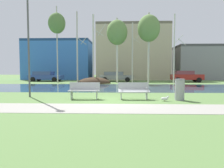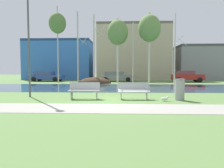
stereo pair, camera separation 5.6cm
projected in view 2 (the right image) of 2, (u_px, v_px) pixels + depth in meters
name	position (u px, v px, depth m)	size (l,w,h in m)	color
ground_plane	(114.00, 86.00, 20.26)	(120.00, 120.00, 0.00)	#5B7F42
paved_path_strip	(105.00, 108.00, 8.19)	(60.00, 2.11, 0.01)	#9E998E
river_band	(114.00, 87.00, 18.57)	(80.00, 8.87, 0.01)	#33516B
soil_mound	(95.00, 83.00, 24.66)	(3.90, 2.93, 1.44)	#423021
bench_left	(84.00, 90.00, 10.88)	(1.62, 0.62, 0.87)	#9EA0A3
bench_right	(134.00, 90.00, 10.77)	(1.62, 0.62, 0.87)	#9EA0A3
trash_bin	(180.00, 89.00, 10.41)	(0.50, 0.50, 1.07)	gray
seagull	(165.00, 99.00, 10.08)	(0.43, 0.16, 0.26)	white
streetlamp	(28.00, 27.00, 11.60)	(0.32, 0.32, 6.00)	#4C4C51
birch_far_left	(57.00, 24.00, 25.29)	(2.07, 2.07, 9.31)	#BCB7A8
birch_left	(78.00, 47.00, 24.19)	(1.23, 2.24, 8.32)	#BCB7A8
birch_center_left	(94.00, 48.00, 24.38)	(1.59, 2.65, 8.03)	beige
birch_center	(118.00, 33.00, 25.42)	(2.54, 2.54, 7.91)	beige
birch_center_right	(133.00, 53.00, 24.59)	(1.05, 1.77, 7.14)	#BCB7A8
birch_right	(149.00, 29.00, 25.06)	(2.70, 2.70, 8.47)	beige
birch_far_right	(175.00, 49.00, 23.96)	(1.43, 2.28, 8.01)	beige
parked_van_nearest_blue	(46.00, 76.00, 29.22)	(4.70, 2.26, 1.40)	#2D4793
parked_sedan_second_grey	(117.00, 76.00, 28.66)	(4.71, 2.15, 1.36)	slate
parked_hatch_third_red	(187.00, 76.00, 27.44)	(4.11, 2.25, 1.49)	maroon
building_blue_store	(61.00, 60.00, 37.57)	(11.18, 7.98, 6.75)	#3870C6
building_beige_block	(133.00, 53.00, 35.84)	(11.70, 7.83, 9.07)	#BCAD8E
building_grey_warehouse	(214.00, 63.00, 36.53)	(13.82, 9.02, 5.68)	gray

